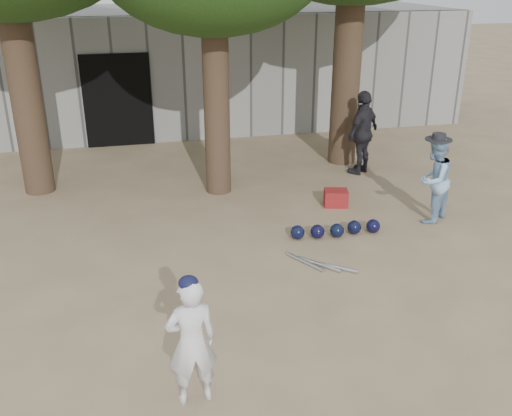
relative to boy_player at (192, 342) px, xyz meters
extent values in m
plane|color=#937C5E|center=(0.63, 1.51, -0.69)|extent=(70.00, 70.00, 0.00)
imported|color=white|center=(0.00, 0.00, 0.00)|extent=(0.53, 0.38, 1.38)
imported|color=#8DB4DA|center=(4.52, 3.49, 0.05)|extent=(0.91, 0.87, 1.47)
imported|color=black|center=(4.34, 6.09, 0.18)|extent=(1.08, 0.95, 1.75)
cube|color=maroon|center=(3.19, 4.48, -0.54)|extent=(0.48, 0.41, 0.30)
cube|color=gray|center=(0.63, 9.51, 0.81)|extent=(16.00, 0.35, 3.00)
cube|color=black|center=(-0.57, 9.31, 0.41)|extent=(1.60, 0.08, 2.20)
cube|color=slate|center=(0.63, 12.01, 0.81)|extent=(16.00, 5.00, 3.00)
sphere|color=black|center=(2.10, 3.30, -0.58)|extent=(0.23, 0.23, 0.23)
sphere|color=black|center=(2.42, 3.26, -0.58)|extent=(0.23, 0.23, 0.23)
sphere|color=black|center=(2.74, 3.22, -0.58)|extent=(0.23, 0.23, 0.23)
sphere|color=black|center=(3.06, 3.28, -0.58)|extent=(0.23, 0.23, 0.23)
sphere|color=black|center=(3.38, 3.25, -0.58)|extent=(0.23, 0.23, 0.23)
cylinder|color=#ACABB2|center=(1.96, 2.48, -0.66)|extent=(0.40, 0.65, 0.06)
cylinder|color=#ACABB2|center=(2.14, 2.36, -0.66)|extent=(0.51, 0.58, 0.06)
cylinder|color=#ACABB2|center=(2.32, 2.24, -0.66)|extent=(0.60, 0.49, 0.06)
cylinder|color=brown|center=(-2.17, 6.51, 2.06)|extent=(0.56, 0.56, 5.50)
cylinder|color=brown|center=(1.23, 5.71, 1.81)|extent=(0.48, 0.48, 5.00)
cylinder|color=brown|center=(4.23, 6.91, 2.21)|extent=(0.60, 0.60, 5.80)
camera|label=1|loc=(-0.43, -4.59, 3.35)|focal=40.00mm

